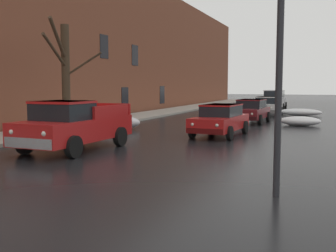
% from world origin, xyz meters
% --- Properties ---
extents(left_sidewalk_slab, '(2.99, 80.00, 0.13)m').
position_xyz_m(left_sidewalk_slab, '(-6.43, 18.00, 0.07)').
color(left_sidewalk_slab, '#A8A399').
rests_on(left_sidewalk_slab, ground).
extents(brick_townhouse_facade, '(0.63, 80.00, 10.93)m').
position_xyz_m(brick_townhouse_facade, '(-8.42, 18.01, 5.46)').
color(brick_townhouse_facade, brown).
rests_on(brick_townhouse_facade, ground).
extents(snow_bank_near_corner_left, '(2.77, 1.15, 0.74)m').
position_xyz_m(snow_bank_near_corner_left, '(-4.12, 14.68, 0.36)').
color(snow_bank_near_corner_left, white).
rests_on(snow_bank_near_corner_left, ground).
extents(snow_bank_along_left_kerb, '(3.17, 1.03, 0.53)m').
position_xyz_m(snow_bank_along_left_kerb, '(4.32, 28.07, 0.26)').
color(snow_bank_along_left_kerb, white).
rests_on(snow_bank_along_left_kerb, ground).
extents(snow_bank_near_corner_right, '(2.25, 1.15, 0.54)m').
position_xyz_m(snow_bank_near_corner_right, '(4.76, 20.00, 0.27)').
color(snow_bank_near_corner_right, white).
rests_on(snow_bank_near_corner_right, ground).
extents(bare_tree_second_along_sidewalk, '(3.07, 3.99, 5.14)m').
position_xyz_m(bare_tree_second_along_sidewalk, '(-5.03, 11.64, 2.82)').
color(bare_tree_second_along_sidewalk, '#423323').
rests_on(bare_tree_second_along_sidewalk, ground).
extents(pickup_truck_red_approaching_near_lane, '(2.34, 4.95, 1.76)m').
position_xyz_m(pickup_truck_red_approaching_near_lane, '(-2.08, 7.82, 0.88)').
color(pickup_truck_red_approaching_near_lane, red).
rests_on(pickup_truck_red_approaching_near_lane, ground).
extents(sedan_red_parked_kerbside_close, '(2.03, 4.30, 1.42)m').
position_xyz_m(sedan_red_parked_kerbside_close, '(1.72, 13.80, 0.75)').
color(sedan_red_parked_kerbside_close, red).
rests_on(sedan_red_parked_kerbside_close, ground).
extents(sedan_maroon_parked_kerbside_mid, '(1.99, 4.27, 1.42)m').
position_xyz_m(sedan_maroon_parked_kerbside_mid, '(1.85, 20.97, 0.75)').
color(sedan_maroon_parked_kerbside_mid, maroon).
rests_on(sedan_maroon_parked_kerbside_mid, ground).
extents(sedan_white_parked_far_down_block, '(2.03, 4.00, 1.42)m').
position_xyz_m(sedan_white_parked_far_down_block, '(1.96, 27.49, 0.75)').
color(sedan_white_parked_far_down_block, silver).
rests_on(sedan_white_parked_far_down_block, ground).
extents(suv_silver_queued_behind_truck, '(2.09, 4.82, 1.82)m').
position_xyz_m(suv_silver_queued_behind_truck, '(1.56, 35.02, 0.99)').
color(suv_silver_queued_behind_truck, '#B7B7BC').
rests_on(suv_silver_queued_behind_truck, ground).
extents(street_lamp_post, '(0.44, 0.24, 5.36)m').
position_xyz_m(street_lamp_post, '(5.31, 4.13, 3.03)').
color(street_lamp_post, '#28282D').
rests_on(street_lamp_post, ground).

